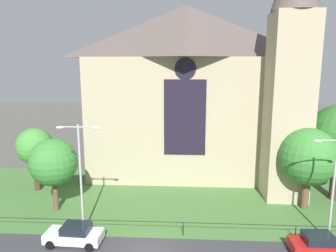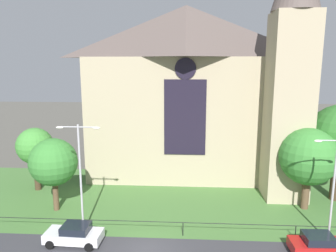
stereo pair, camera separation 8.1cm
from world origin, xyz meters
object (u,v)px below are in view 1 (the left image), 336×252
Objects in this scene: streetlamp_far at (335,176)px; parked_car_white at (75,234)px; tree_left_near at (53,162)px; streetlamp_near at (80,166)px; church_building at (192,89)px; tree_right_near at (308,157)px; parked_car_red at (320,244)px; tree_left_far at (35,147)px.

parked_car_white is (-19.18, -1.51, -4.40)m from streetlamp_far.
streetlamp_near is (3.82, -4.00, 1.00)m from tree_left_near.
tree_left_near reaches higher than parked_car_white.
streetlamp_near is at bearing -118.86° from church_building.
church_building reaches higher than tree_left_near.
tree_right_near is 8.81m from parked_car_red.
parked_car_red is at bearing -101.74° from tree_right_near.
church_building is 3.22× the size of streetlamp_far.
tree_left_far is 27.75m from parked_car_red.
streetlamp_near is at bearing -163.46° from tree_right_near.
tree_left_far is at bearing 131.72° from streetlamp_near.
streetlamp_near is (-19.18, -5.70, 0.59)m from tree_right_near.
church_building is 3.87× the size of tree_left_far.
streetlamp_far is at bearing 0.00° from streetlamp_near.
parked_car_red is at bearing -63.20° from church_building.
tree_left_far is at bearing 155.99° from parked_car_red.
streetlamp_near reaches higher than parked_car_red.
streetlamp_near is at bearing -94.33° from parked_car_white.
tree_left_near is 0.76× the size of streetlamp_near.
tree_left_near is 0.84× the size of streetlamp_far.
tree_left_far reaches higher than parked_car_red.
streetlamp_near is 5.05m from parked_car_white.
streetlamp_far is (26.74, -8.69, 0.40)m from tree_left_far.
streetlamp_near reaches higher than tree_left_far.
streetlamp_far is (22.82, -4.00, 0.58)m from tree_left_near.
parked_car_white is 1.01× the size of parked_car_red.
parked_car_red is (25.35, -10.56, -4.00)m from tree_left_far.
church_building is 21.95m from parked_car_red.
church_building is at bearing -114.62° from parked_car_white.
parked_car_white is at bearing -53.45° from tree_left_far.
church_building is 18.74m from tree_left_far.
parked_car_white is at bearing 177.45° from parked_car_red.
tree_left_near is 1.59× the size of parked_car_red.
tree_left_far is 0.83× the size of streetlamp_far.
parked_car_red is at bearing -15.30° from tree_left_near.
church_building is at bearing 61.14° from streetlamp_near.
streetlamp_near is at bearing -48.28° from tree_left_far.
streetlamp_far is at bearing -91.86° from tree_right_near.
streetlamp_far is at bearing 52.02° from parked_car_red.
parked_car_red is at bearing -22.61° from tree_left_far.
streetlamp_far is at bearing -18.00° from tree_left_far.
streetlamp_near is 1.10× the size of streetlamp_far.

